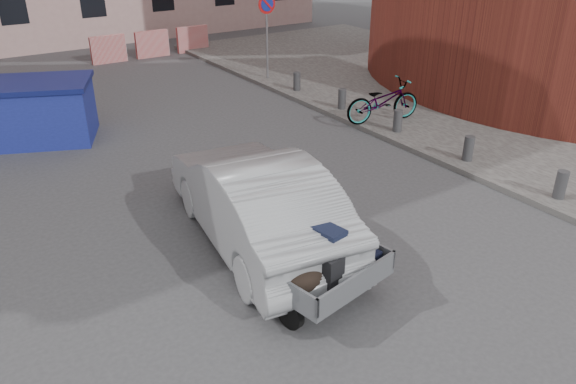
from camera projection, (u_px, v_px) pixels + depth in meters
ground at (264, 279)px, 8.54m from camera, size 120.00×120.00×0.00m
sidewalk at (482, 101)px, 16.48m from camera, size 9.00×24.00×0.12m
no_parking_sign at (267, 19)px, 17.69m from camera, size 0.60×0.09×2.65m
bollards at (398, 121)px, 13.89m from camera, size 0.22×9.02×0.55m
barriers at (152, 44)px, 21.57m from camera, size 4.70×0.18×1.00m
trailer at (327, 268)px, 7.73m from camera, size 1.77×1.92×1.20m
dumpster at (18, 112)px, 13.42m from camera, size 3.91×3.03×1.46m
silver_car at (256, 200)px, 9.18m from camera, size 2.33×4.94×1.56m
bicycle at (383, 101)px, 14.46m from camera, size 2.17×1.12×1.08m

